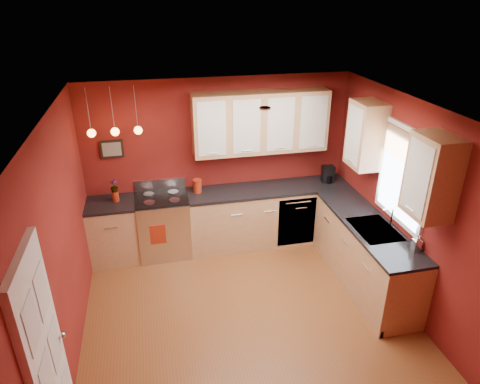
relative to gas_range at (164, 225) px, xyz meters
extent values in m
plane|color=brown|center=(0.92, -1.80, -0.48)|extent=(4.20, 4.20, 0.00)
cube|color=beige|center=(0.92, -1.80, 2.12)|extent=(4.00, 4.20, 0.02)
cube|color=maroon|center=(0.92, 0.30, 0.82)|extent=(4.00, 0.02, 2.60)
cube|color=maroon|center=(-1.08, -1.80, 0.82)|extent=(0.02, 4.20, 2.60)
cube|color=maroon|center=(2.92, -1.80, 0.82)|extent=(0.02, 4.20, 2.60)
cube|color=tan|center=(-0.73, 0.00, -0.03)|extent=(0.70, 0.60, 0.90)
cube|color=tan|center=(1.65, 0.00, -0.03)|extent=(2.54, 0.60, 0.90)
cube|color=tan|center=(2.62, -1.35, -0.03)|extent=(0.60, 2.10, 0.90)
cube|color=black|center=(-0.73, 0.00, 0.44)|extent=(0.70, 0.62, 0.04)
cube|color=black|center=(1.65, 0.00, 0.44)|extent=(2.54, 0.62, 0.04)
cube|color=black|center=(2.62, -1.35, 0.44)|extent=(0.62, 2.10, 0.04)
cube|color=silver|center=(0.00, 0.00, -0.02)|extent=(0.76, 0.64, 0.92)
cube|color=black|center=(0.00, -0.30, 0.00)|extent=(0.55, 0.02, 0.32)
cylinder|color=silver|center=(0.00, -0.31, 0.24)|extent=(0.60, 0.02, 0.02)
cube|color=black|center=(0.00, 0.00, 0.45)|extent=(0.76, 0.60, 0.03)
cylinder|color=gray|center=(-0.18, -0.14, 0.47)|extent=(0.16, 0.16, 0.01)
cylinder|color=gray|center=(0.18, -0.14, 0.47)|extent=(0.16, 0.16, 0.01)
cylinder|color=gray|center=(-0.18, 0.14, 0.47)|extent=(0.16, 0.16, 0.01)
cylinder|color=gray|center=(0.18, 0.14, 0.47)|extent=(0.16, 0.16, 0.01)
cube|color=silver|center=(0.00, 0.30, 0.55)|extent=(0.76, 0.04, 0.16)
cube|color=silver|center=(2.02, -0.29, -0.03)|extent=(0.60, 0.02, 0.80)
cube|color=gray|center=(2.62, -1.50, 0.43)|extent=(0.50, 0.70, 0.05)
cube|color=black|center=(2.62, -1.33, 0.42)|extent=(0.42, 0.30, 0.02)
cube|color=black|center=(2.62, -1.67, 0.42)|extent=(0.42, 0.30, 0.02)
cylinder|color=white|center=(2.84, -1.50, 0.60)|extent=(0.02, 0.02, 0.28)
cylinder|color=white|center=(2.77, -1.50, 0.73)|extent=(0.16, 0.02, 0.02)
cube|color=white|center=(2.90, -1.50, 1.17)|extent=(0.04, 1.02, 1.22)
cube|color=white|center=(2.89, -1.50, 1.17)|extent=(0.01, 0.90, 1.10)
cube|color=#8A5F45|center=(2.87, -1.50, 1.54)|extent=(0.02, 0.96, 0.36)
cube|color=white|center=(-1.05, -3.00, 0.54)|extent=(0.06, 0.82, 2.05)
cube|color=silver|center=(-1.02, -3.18, 1.12)|extent=(0.00, 0.28, 0.40)
cube|color=silver|center=(-1.02, -2.82, 1.12)|extent=(0.00, 0.28, 0.40)
cube|color=silver|center=(-1.02, -3.18, 0.57)|extent=(0.00, 0.28, 0.40)
cube|color=silver|center=(-1.02, -2.82, 0.57)|extent=(0.00, 0.28, 0.40)
sphere|color=white|center=(-0.99, -2.67, 0.52)|extent=(0.06, 0.06, 0.06)
cube|color=tan|center=(1.52, 0.12, 1.47)|extent=(2.00, 0.35, 0.90)
cube|color=tan|center=(2.75, -1.48, 1.47)|extent=(0.35, 1.95, 0.90)
cube|color=black|center=(-0.63, 0.28, 1.17)|extent=(0.32, 0.03, 0.26)
cylinder|color=gray|center=(-0.83, -0.05, 1.82)|extent=(0.01, 0.01, 0.60)
sphere|color=#FFA53F|center=(-0.83, -0.05, 1.52)|extent=(0.11, 0.11, 0.11)
cylinder|color=gray|center=(-0.53, -0.05, 1.82)|extent=(0.01, 0.01, 0.60)
sphere|color=#FFA53F|center=(-0.53, -0.05, 1.52)|extent=(0.11, 0.11, 0.11)
cylinder|color=gray|center=(-0.23, -0.05, 1.82)|extent=(0.01, 0.01, 0.60)
sphere|color=#FFA53F|center=(-0.23, -0.05, 1.52)|extent=(0.11, 0.11, 0.11)
cylinder|color=#9A2610|center=(0.54, 0.08, 0.55)|extent=(0.13, 0.13, 0.19)
cylinder|color=#9A2610|center=(0.54, 0.08, 0.66)|extent=(0.14, 0.14, 0.02)
cylinder|color=#9A2610|center=(-0.65, 0.03, 0.54)|extent=(0.10, 0.10, 0.15)
imported|color=#9A2610|center=(-0.65, 0.03, 0.69)|extent=(0.12, 0.12, 0.20)
cube|color=black|center=(2.61, 0.03, 0.59)|extent=(0.20, 0.17, 0.26)
cylinder|color=black|center=(2.61, -0.03, 0.52)|extent=(0.11, 0.11, 0.12)
imported|color=white|center=(2.84, -2.05, 0.56)|extent=(0.10, 0.10, 0.21)
cube|color=#9A2610|center=(-0.10, -0.33, 0.04)|extent=(0.22, 0.02, 0.31)
camera|label=1|loc=(-0.08, -5.75, 3.24)|focal=32.00mm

